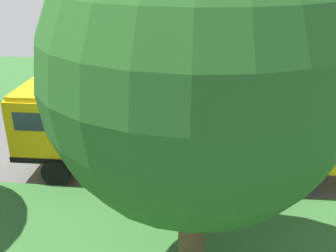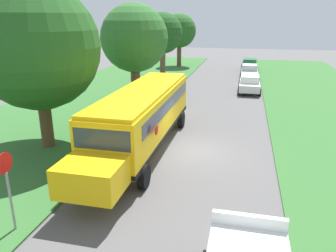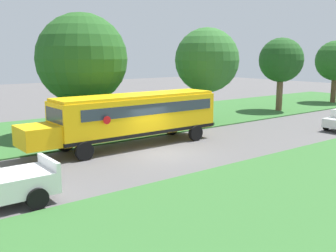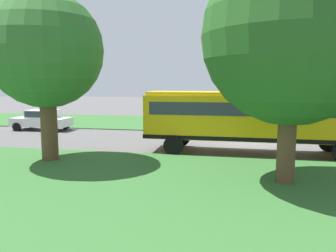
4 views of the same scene
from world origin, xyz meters
name	(u,v)px [view 1 (image 1 of 4)]	position (x,y,z in m)	size (l,w,h in m)	color
ground_plane	(172,141)	(0.00, 0.00, 0.00)	(120.00, 120.00, 0.00)	#565454
grass_far_side	(184,80)	(9.00, 0.00, 0.04)	(10.00, 80.00, 0.07)	#33662D
school_bus	(174,124)	(-2.62, -0.28, 1.92)	(2.85, 12.42, 3.16)	yellow
oak_tree_beside_bus	(191,70)	(-7.73, -1.00, 5.29)	(6.18, 6.18, 8.32)	brown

